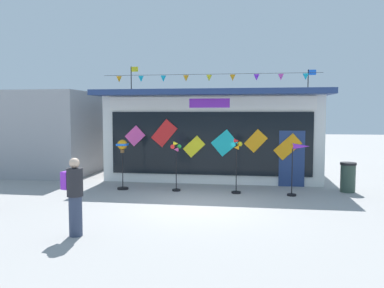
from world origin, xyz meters
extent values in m
plane|color=#9E9B99|center=(0.00, 0.00, 0.00)|extent=(80.00, 80.00, 0.00)
cube|color=silver|center=(-0.01, 6.30, 1.63)|extent=(8.21, 5.78, 3.27)
cube|color=navy|center=(-0.01, 5.85, 3.37)|extent=(8.61, 6.69, 0.20)
cube|color=white|center=(-0.01, 3.37, 2.98)|extent=(7.55, 0.08, 0.47)
cube|color=purple|center=(-0.01, 3.34, 2.98)|extent=(1.48, 0.04, 0.33)
cube|color=black|center=(-0.01, 3.38, 1.51)|extent=(7.39, 0.06, 2.32)
cube|color=navy|center=(2.95, 3.38, 1.00)|extent=(0.90, 0.07, 2.00)
cube|color=#EA4CA3|center=(-2.81, 3.32, 1.77)|extent=(0.80, 0.03, 0.80)
cube|color=red|center=(-1.69, 3.32, 1.88)|extent=(1.01, 0.03, 1.06)
cube|color=yellow|center=(-0.57, 3.32, 1.39)|extent=(0.84, 0.03, 0.83)
cube|color=#19B7BC|center=(0.56, 3.32, 1.54)|extent=(1.01, 0.03, 1.00)
cube|color=orange|center=(1.68, 3.32, 1.62)|extent=(0.85, 0.03, 0.86)
cube|color=orange|center=(2.80, 3.32, 1.43)|extent=(1.01, 0.03, 0.98)
cylinder|color=black|center=(-0.01, 3.20, 4.01)|extent=(7.88, 0.01, 0.01)
cone|color=orange|center=(-3.36, 3.20, 3.87)|extent=(0.20, 0.20, 0.22)
cone|color=#19B7BC|center=(-2.52, 3.20, 3.87)|extent=(0.20, 0.20, 0.22)
cone|color=#19B7BC|center=(-1.68, 3.20, 3.87)|extent=(0.20, 0.20, 0.22)
cone|color=orange|center=(-0.84, 3.20, 3.87)|extent=(0.20, 0.20, 0.22)
cone|color=yellow|center=(-0.01, 3.20, 3.87)|extent=(0.20, 0.20, 0.22)
cone|color=orange|center=(0.83, 3.20, 3.87)|extent=(0.20, 0.20, 0.22)
cone|color=purple|center=(1.67, 3.20, 3.87)|extent=(0.20, 0.20, 0.22)
cone|color=#EA4CA3|center=(2.51, 3.20, 3.87)|extent=(0.20, 0.20, 0.22)
cone|color=#19B7BC|center=(3.35, 3.20, 3.87)|extent=(0.20, 0.20, 0.22)
cylinder|color=black|center=(-3.86, 6.30, 4.09)|extent=(0.04, 0.04, 1.24)
cube|color=yellow|center=(-3.70, 6.30, 4.58)|extent=(0.32, 0.02, 0.22)
cylinder|color=black|center=(3.85, 6.30, 3.96)|extent=(0.04, 0.04, 0.98)
cube|color=blue|center=(4.01, 6.30, 4.33)|extent=(0.32, 0.02, 0.22)
cylinder|color=black|center=(-2.85, 1.94, 0.03)|extent=(0.38, 0.38, 0.06)
cylinder|color=black|center=(-2.85, 1.94, 0.69)|extent=(0.03, 0.03, 1.38)
sphere|color=orange|center=(-2.85, 1.94, 1.55)|extent=(0.34, 0.34, 0.34)
cube|color=blue|center=(-2.85, 1.94, 1.55)|extent=(0.34, 0.34, 0.07)
cube|color=brown|center=(-2.85, 1.94, 1.32)|extent=(0.10, 0.10, 0.10)
cylinder|color=black|center=(-0.97, 1.94, 0.03)|extent=(0.28, 0.28, 0.06)
cylinder|color=black|center=(-0.97, 1.94, 0.75)|extent=(0.03, 0.03, 1.51)
cylinder|color=black|center=(-0.97, 1.90, 1.51)|extent=(0.06, 0.04, 0.06)
cone|color=green|center=(-0.87, 1.90, 1.51)|extent=(0.15, 0.15, 0.15)
cone|color=yellow|center=(-0.97, 1.90, 1.61)|extent=(0.15, 0.15, 0.15)
cone|color=red|center=(-1.07, 1.90, 1.51)|extent=(0.15, 0.15, 0.15)
cone|color=#EA4CA3|center=(-0.97, 1.90, 1.41)|extent=(0.15, 0.15, 0.15)
cylinder|color=black|center=(1.04, 1.84, 0.03)|extent=(0.30, 0.30, 0.06)
cylinder|color=black|center=(1.04, 1.84, 0.81)|extent=(0.03, 0.03, 1.62)
cylinder|color=black|center=(1.04, 1.80, 1.62)|extent=(0.06, 0.04, 0.06)
cone|color=yellow|center=(1.15, 1.80, 1.62)|extent=(0.16, 0.17, 0.16)
cone|color=red|center=(1.04, 1.80, 1.73)|extent=(0.17, 0.16, 0.16)
cone|color=#19B7BC|center=(0.93, 1.80, 1.62)|extent=(0.16, 0.17, 0.16)
cone|color=orange|center=(1.04, 1.80, 1.51)|extent=(0.17, 0.16, 0.16)
cylinder|color=black|center=(2.81, 1.70, 0.03)|extent=(0.28, 0.28, 0.06)
cylinder|color=black|center=(2.81, 1.70, 0.79)|extent=(0.03, 0.03, 1.58)
cone|color=purple|center=(3.07, 1.70, 1.58)|extent=(0.56, 0.29, 0.19)
cylinder|color=orange|center=(2.81, 1.70, 1.58)|extent=(0.03, 0.16, 0.16)
cylinder|color=#333D56|center=(-2.17, -3.21, 0.43)|extent=(0.28, 0.28, 0.86)
cylinder|color=#232328|center=(-2.17, -3.21, 1.16)|extent=(0.34, 0.34, 0.60)
sphere|color=beige|center=(-2.17, -3.21, 1.57)|extent=(0.22, 0.22, 0.22)
cube|color=purple|center=(-2.36, -3.16, 1.19)|extent=(0.23, 0.29, 0.38)
cylinder|color=#2D4238|center=(4.71, 2.60, 0.45)|extent=(0.48, 0.48, 0.91)
cylinder|color=black|center=(4.71, 2.60, 0.95)|extent=(0.52, 0.52, 0.08)
cube|color=#99999E|center=(-8.98, 7.27, 1.77)|extent=(7.35, 8.20, 3.53)
camera|label=1|loc=(1.53, -11.06, 2.62)|focal=37.10mm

